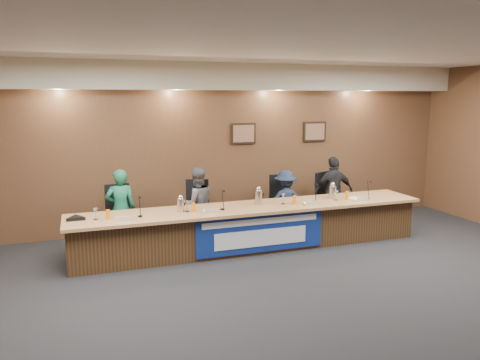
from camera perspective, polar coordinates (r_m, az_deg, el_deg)
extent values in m
plane|color=black|center=(6.15, 9.67, -14.80)|extent=(10.00, 10.00, 0.00)
cube|color=silver|center=(5.62, 10.68, 16.31)|extent=(10.00, 8.00, 0.04)
cube|color=brown|center=(9.33, -1.98, 4.10)|extent=(10.00, 0.04, 3.20)
cube|color=beige|center=(9.05, -1.55, 12.48)|extent=(10.00, 0.50, 0.50)
cube|color=#422A16|center=(8.08, 1.48, -5.89)|extent=(6.00, 0.80, 0.70)
cube|color=#B27C4B|center=(7.94, 1.62, -3.38)|extent=(6.10, 0.95, 0.05)
cube|color=navy|center=(7.70, 2.58, -6.47)|extent=(2.20, 0.02, 0.65)
cube|color=silver|center=(7.63, 2.63, -5.06)|extent=(2.00, 0.01, 0.10)
cube|color=silver|center=(7.71, 2.61, -7.07)|extent=(1.60, 0.01, 0.28)
cube|color=black|center=(9.40, 0.41, 5.69)|extent=(0.52, 0.04, 0.42)
cube|color=black|center=(10.05, 9.07, 5.85)|extent=(0.52, 0.04, 0.42)
imported|color=#175F45|center=(8.21, -14.34, -3.48)|extent=(0.51, 0.35, 1.38)
imported|color=#55555A|center=(8.43, -5.25, -2.98)|extent=(0.68, 0.55, 1.35)
imported|color=#18243C|center=(9.01, 5.53, -2.61)|extent=(0.80, 0.50, 1.20)
imported|color=black|center=(9.47, 11.33, -1.45)|extent=(0.85, 0.39, 1.42)
cube|color=black|center=(8.36, -14.33, -4.73)|extent=(0.53, 0.53, 0.08)
cube|color=black|center=(8.57, -5.39, -4.09)|extent=(0.63, 0.63, 0.08)
cube|color=black|center=(9.12, 5.25, -3.21)|extent=(0.53, 0.53, 0.08)
cube|color=black|center=(9.60, 10.98, -2.69)|extent=(0.63, 0.63, 0.08)
cube|color=white|center=(7.19, -13.84, -4.53)|extent=(0.24, 0.08, 0.10)
cylinder|color=black|center=(7.39, -12.10, -4.34)|extent=(0.07, 0.07, 0.02)
cylinder|color=orange|center=(7.34, -15.80, -4.08)|extent=(0.06, 0.06, 0.15)
cylinder|color=silver|center=(7.37, -17.20, -3.98)|extent=(0.08, 0.08, 0.18)
cube|color=white|center=(7.46, -3.48, -3.72)|extent=(0.24, 0.08, 0.10)
cylinder|color=black|center=(7.68, -2.18, -3.58)|extent=(0.07, 0.07, 0.02)
cylinder|color=orange|center=(7.56, -5.69, -3.34)|extent=(0.06, 0.06, 0.15)
cylinder|color=silver|center=(7.57, -6.49, -3.21)|extent=(0.08, 0.08, 0.18)
cube|color=white|center=(8.08, 8.78, -2.75)|extent=(0.24, 0.08, 0.10)
cylinder|color=black|center=(8.32, 9.00, -2.62)|extent=(0.07, 0.07, 0.02)
cylinder|color=orange|center=(8.12, 6.65, -2.41)|extent=(0.06, 0.06, 0.15)
cylinder|color=silver|center=(8.09, 5.29, -2.32)|extent=(0.08, 0.08, 0.18)
cube|color=white|center=(8.58, 14.70, -2.21)|extent=(0.24, 0.08, 0.10)
cylinder|color=black|center=(8.80, 15.17, -2.16)|extent=(0.07, 0.07, 0.02)
cylinder|color=orange|center=(8.64, 12.92, -1.84)|extent=(0.06, 0.06, 0.15)
cylinder|color=silver|center=(8.53, 11.63, -1.85)|extent=(0.08, 0.08, 0.18)
cylinder|color=silver|center=(7.57, -7.27, -3.07)|extent=(0.12, 0.12, 0.22)
cylinder|color=silver|center=(8.03, 2.25, -2.13)|extent=(0.13, 0.13, 0.25)
cylinder|color=silver|center=(8.66, 11.20, -1.48)|extent=(0.13, 0.13, 0.23)
cylinder|color=black|center=(7.48, -19.38, -4.42)|extent=(0.32, 0.32, 0.05)
cube|color=white|center=(8.77, 13.89, -2.19)|extent=(0.26, 0.33, 0.01)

